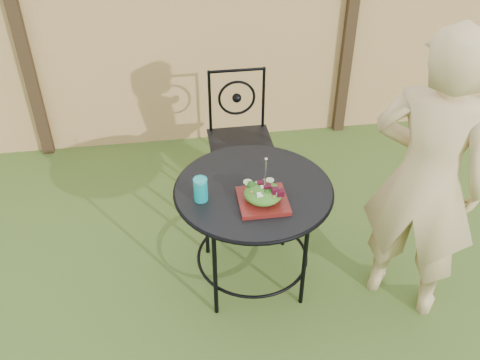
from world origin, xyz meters
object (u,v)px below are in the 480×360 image
(patio_table, at_px, (253,206))
(diner, at_px, (426,181))
(patio_chair, at_px, (240,134))
(salad_plate, at_px, (263,201))

(patio_table, relative_size, diner, 0.53)
(patio_table, height_order, patio_chair, patio_chair)
(patio_chair, height_order, salad_plate, patio_chair)
(diner, bearing_deg, patio_table, 22.11)
(patio_table, distance_m, salad_plate, 0.21)
(patio_chair, xyz_separation_m, salad_plate, (-0.03, -1.08, 0.23))
(patio_chair, bearing_deg, patio_table, -93.72)
(diner, xyz_separation_m, salad_plate, (-0.85, 0.14, -0.14))
(salad_plate, bearing_deg, patio_chair, 88.24)
(patio_table, bearing_deg, diner, -17.50)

